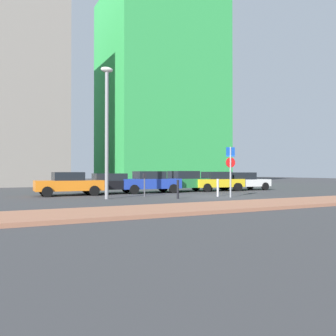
{
  "coord_description": "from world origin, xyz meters",
  "views": [
    {
      "loc": [
        -12.49,
        -18.04,
        1.53
      ],
      "look_at": [
        -1.26,
        3.28,
        1.77
      ],
      "focal_mm": 38.05,
      "sensor_mm": 36.0,
      "label": 1
    }
  ],
  "objects_px": {
    "parked_car_green": "(185,181)",
    "parked_car_white": "(243,181)",
    "parked_car_yellow": "(217,181)",
    "parking_sign_post": "(230,166)",
    "parked_car_blue": "(150,182)",
    "traffic_bollard_mid": "(218,188)",
    "street_lamp": "(107,122)",
    "parked_car_black": "(110,183)",
    "parked_car_orange": "(69,184)",
    "parking_meter": "(144,182)",
    "traffic_bollard_near": "(178,189)"
  },
  "relations": [
    {
      "from": "parked_car_green",
      "to": "parked_car_white",
      "type": "distance_m",
      "value": 5.29
    },
    {
      "from": "parked_car_yellow",
      "to": "parking_sign_post",
      "type": "xyz_separation_m",
      "value": [
        -3.37,
        -6.09,
        1.11
      ]
    },
    {
      "from": "parking_sign_post",
      "to": "parked_car_blue",
      "type": "bearing_deg",
      "value": 111.1
    },
    {
      "from": "traffic_bollard_mid",
      "to": "parking_sign_post",
      "type": "bearing_deg",
      "value": -76.81
    },
    {
      "from": "parked_car_green",
      "to": "street_lamp",
      "type": "distance_m",
      "value": 9.41
    },
    {
      "from": "parked_car_black",
      "to": "traffic_bollard_mid",
      "type": "distance_m",
      "value": 7.53
    },
    {
      "from": "parked_car_green",
      "to": "parked_car_yellow",
      "type": "height_order",
      "value": "parked_car_green"
    },
    {
      "from": "traffic_bollard_mid",
      "to": "parked_car_orange",
      "type": "bearing_deg",
      "value": 147.22
    },
    {
      "from": "parked_car_orange",
      "to": "parked_car_yellow",
      "type": "xyz_separation_m",
      "value": [
        11.52,
        0.03,
        0.01
      ]
    },
    {
      "from": "parked_car_black",
      "to": "parked_car_green",
      "type": "height_order",
      "value": "parked_car_green"
    },
    {
      "from": "parked_car_blue",
      "to": "parked_car_green",
      "type": "distance_m",
      "value": 3.1
    },
    {
      "from": "traffic_bollard_mid",
      "to": "parking_meter",
      "type": "bearing_deg",
      "value": 156.07
    },
    {
      "from": "parking_meter",
      "to": "street_lamp",
      "type": "height_order",
      "value": "street_lamp"
    },
    {
      "from": "parked_car_yellow",
      "to": "traffic_bollard_mid",
      "type": "distance_m",
      "value": 6.27
    },
    {
      "from": "parking_sign_post",
      "to": "parked_car_white",
      "type": "bearing_deg",
      "value": 45.7
    },
    {
      "from": "parked_car_orange",
      "to": "parked_car_black",
      "type": "height_order",
      "value": "parked_car_orange"
    },
    {
      "from": "parked_car_white",
      "to": "parking_sign_post",
      "type": "relative_size",
      "value": 1.44
    },
    {
      "from": "parked_car_black",
      "to": "parking_meter",
      "type": "xyz_separation_m",
      "value": [
        0.91,
        -3.8,
        0.18
      ]
    },
    {
      "from": "parked_car_black",
      "to": "parked_car_yellow",
      "type": "relative_size",
      "value": 1.02
    },
    {
      "from": "parked_car_orange",
      "to": "parked_car_green",
      "type": "xyz_separation_m",
      "value": [
        8.83,
        0.42,
        0.03
      ]
    },
    {
      "from": "traffic_bollard_mid",
      "to": "traffic_bollard_near",
      "type": "bearing_deg",
      "value": -172.56
    },
    {
      "from": "traffic_bollard_mid",
      "to": "parked_car_white",
      "type": "bearing_deg",
      "value": 39.73
    },
    {
      "from": "parked_car_blue",
      "to": "street_lamp",
      "type": "relative_size",
      "value": 0.6
    },
    {
      "from": "parking_sign_post",
      "to": "street_lamp",
      "type": "distance_m",
      "value": 7.63
    },
    {
      "from": "parked_car_black",
      "to": "parked_car_yellow",
      "type": "xyz_separation_m",
      "value": [
        8.61,
        -0.49,
        0.03
      ]
    },
    {
      "from": "parked_car_blue",
      "to": "street_lamp",
      "type": "bearing_deg",
      "value": -137.96
    },
    {
      "from": "parked_car_orange",
      "to": "parking_meter",
      "type": "relative_size",
      "value": 2.97
    },
    {
      "from": "parked_car_green",
      "to": "parking_meter",
      "type": "relative_size",
      "value": 3.14
    },
    {
      "from": "parked_car_orange",
      "to": "parked_car_white",
      "type": "height_order",
      "value": "parked_car_orange"
    },
    {
      "from": "parked_car_blue",
      "to": "traffic_bollard_near",
      "type": "distance_m",
      "value": 5.73
    },
    {
      "from": "parked_car_orange",
      "to": "parking_sign_post",
      "type": "relative_size",
      "value": 1.41
    },
    {
      "from": "parked_car_yellow",
      "to": "parked_car_black",
      "type": "bearing_deg",
      "value": 176.74
    },
    {
      "from": "parked_car_black",
      "to": "parked_car_blue",
      "type": "xyz_separation_m",
      "value": [
        2.84,
        -0.36,
        0.06
      ]
    },
    {
      "from": "parked_car_white",
      "to": "traffic_bollard_mid",
      "type": "xyz_separation_m",
      "value": [
        -6.18,
        -5.14,
        -0.22
      ]
    },
    {
      "from": "parking_meter",
      "to": "parking_sign_post",
      "type": "bearing_deg",
      "value": -32.76
    },
    {
      "from": "traffic_bollard_near",
      "to": "parked_car_black",
      "type": "bearing_deg",
      "value": 108.21
    },
    {
      "from": "parked_car_yellow",
      "to": "parked_car_green",
      "type": "bearing_deg",
      "value": 171.67
    },
    {
      "from": "parked_car_green",
      "to": "parking_sign_post",
      "type": "distance_m",
      "value": 6.61
    },
    {
      "from": "parked_car_black",
      "to": "parked_car_yellow",
      "type": "bearing_deg",
      "value": -3.26
    },
    {
      "from": "parked_car_green",
      "to": "street_lamp",
      "type": "height_order",
      "value": "street_lamp"
    },
    {
      "from": "parked_car_green",
      "to": "traffic_bollard_near",
      "type": "distance_m",
      "value": 7.12
    },
    {
      "from": "parked_car_black",
      "to": "parking_meter",
      "type": "distance_m",
      "value": 3.91
    },
    {
      "from": "parked_car_orange",
      "to": "parked_car_blue",
      "type": "distance_m",
      "value": 5.75
    },
    {
      "from": "traffic_bollard_near",
      "to": "parked_car_blue",
      "type": "bearing_deg",
      "value": 81.35
    },
    {
      "from": "parking_meter",
      "to": "parked_car_green",
      "type": "bearing_deg",
      "value": 36.41
    },
    {
      "from": "parked_car_blue",
      "to": "parked_car_orange",
      "type": "bearing_deg",
      "value": -178.4
    },
    {
      "from": "parked_car_green",
      "to": "parked_car_white",
      "type": "relative_size",
      "value": 1.04
    },
    {
      "from": "parked_car_white",
      "to": "traffic_bollard_mid",
      "type": "relative_size",
      "value": 4.01
    },
    {
      "from": "parked_car_black",
      "to": "parked_car_green",
      "type": "relative_size",
      "value": 0.97
    },
    {
      "from": "traffic_bollard_near",
      "to": "parked_car_green",
      "type": "bearing_deg",
      "value": 56.29
    }
  ]
}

